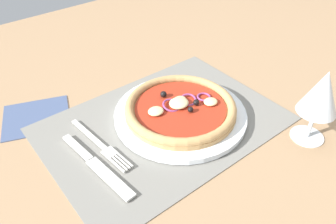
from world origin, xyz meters
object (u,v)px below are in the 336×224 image
object	(u,v)px
fork	(102,146)
wine_glass	(321,95)
knife	(96,165)
napkin	(36,117)
plate	(180,114)
pizza	(180,108)

from	to	relation	value
fork	wine_glass	size ratio (longest dim) A/B	1.21
fork	knife	xyz separation A→B (cm)	(3.22, 3.59, 0.03)
fork	napkin	bearing A→B (deg)	-164.62
plate	napkin	xyz separation A→B (cm)	(23.50, -18.85, -0.80)
plate	knife	distance (cm)	20.52
knife	napkin	xyz separation A→B (cm)	(3.02, -20.26, -0.47)
plate	wine_glass	size ratio (longest dim) A/B	1.83
napkin	pizza	bearing A→B (deg)	141.33
knife	fork	bearing A→B (deg)	132.46
wine_glass	napkin	bearing A→B (deg)	-44.61
knife	wine_glass	distance (cm)	41.64
knife	napkin	size ratio (longest dim) A/B	1.51
knife	pizza	bearing A→B (deg)	88.38
wine_glass	pizza	bearing A→B (deg)	-51.69
pizza	plate	bearing A→B (deg)	49.66
pizza	wine_glass	xyz separation A→B (cm)	(-15.67, 19.83, 7.40)
wine_glass	napkin	size ratio (longest dim) A/B	1.12
plate	knife	world-z (taller)	plate
fork	knife	distance (cm)	4.82
knife	wine_glass	world-z (taller)	wine_glass
wine_glass	napkin	xyz separation A→B (cm)	(39.19, -38.65, -9.87)
pizza	fork	distance (cm)	17.53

